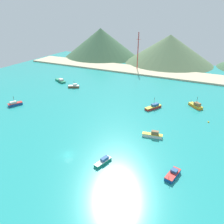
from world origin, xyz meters
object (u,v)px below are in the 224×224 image
fishing_boat_1 (61,81)px  buoy_0 (208,122)px  fishing_boat_4 (15,104)px  fishing_boat_2 (103,161)px  fishing_boat_8 (196,105)px  fishing_boat_6 (173,174)px  fishing_boat_7 (153,135)px  fishing_boat_5 (154,107)px  fishing_boat_3 (74,86)px  radio_tower (138,52)px

fishing_boat_1 → buoy_0: 103.00m
fishing_boat_4 → fishing_boat_2: bearing=-18.0°
fishing_boat_8 → buoy_0: bearing=-63.8°
fishing_boat_6 → fishing_boat_7: bearing=121.8°
fishing_boat_6 → fishing_boat_5: bearing=112.8°
fishing_boat_2 → buoy_0: 56.33m
fishing_boat_3 → fishing_boat_5: size_ratio=0.80×
fishing_boat_5 → buoy_0: 27.73m
fishing_boat_5 → buoy_0: bearing=-7.6°
fishing_boat_2 → fishing_boat_4: fishing_boat_4 is taller
fishing_boat_5 → radio_tower: (-34.78, 70.06, 14.84)m
fishing_boat_8 → fishing_boat_1: bearing=177.6°
fishing_boat_3 → radio_tower: size_ratio=0.25×
fishing_boat_2 → fishing_boat_4: (-66.43, 21.56, 0.20)m
fishing_boat_5 → fishing_boat_7: fishing_boat_5 is taller
fishing_boat_5 → fishing_boat_6: 51.05m
fishing_boat_3 → buoy_0: 86.06m
fishing_boat_3 → fishing_boat_5: 58.34m
radio_tower → fishing_boat_7: bearing=-66.5°
buoy_0 → radio_tower: bearing=130.2°
fishing_boat_4 → fishing_boat_5: size_ratio=0.79×
fishing_boat_8 → radio_tower: bearing=133.1°
fishing_boat_4 → fishing_boat_5: fishing_boat_5 is taller
fishing_boat_4 → buoy_0: (96.91, 25.81, -0.85)m
fishing_boat_4 → fishing_boat_6: size_ratio=1.07×
fishing_boat_7 → fishing_boat_5: bearing=105.5°
fishing_boat_2 → fishing_boat_5: 51.10m
fishing_boat_3 → fishing_boat_6: bearing=-36.0°
fishing_boat_3 → fishing_boat_5: fishing_boat_5 is taller
fishing_boat_1 → fishing_boat_3: fishing_boat_3 is taller
fishing_boat_5 → fishing_boat_8: bearing=29.8°
fishing_boat_4 → fishing_boat_8: size_ratio=0.95×
fishing_boat_6 → fishing_boat_3: bearing=144.0°
fishing_boat_2 → buoy_0: fishing_boat_2 is taller
fishing_boat_4 → fishing_boat_6: (89.22, -17.59, -0.16)m
fishing_boat_3 → radio_tower: (22.83, 60.84, 14.86)m
fishing_boat_8 → fishing_boat_7: bearing=-107.8°
fishing_boat_1 → fishing_boat_6: fishing_boat_6 is taller
fishing_boat_6 → fishing_boat_7: (-12.23, 19.72, 0.21)m
fishing_boat_1 → fishing_boat_5: bearing=-11.8°
fishing_boat_5 → fishing_boat_8: size_ratio=1.21×
fishing_boat_2 → fishing_boat_6: (22.79, 3.96, 0.05)m
fishing_boat_3 → fishing_boat_2: bearing=-47.8°
fishing_boat_2 → fishing_boat_5: size_ratio=0.73×
fishing_boat_7 → fishing_boat_3: bearing=150.7°
fishing_boat_6 → buoy_0: fishing_boat_6 is taller
fishing_boat_2 → fishing_boat_8: size_ratio=0.88×
fishing_boat_2 → fishing_boat_7: size_ratio=0.83×
fishing_boat_5 → fishing_boat_1: bearing=168.2°
fishing_boat_6 → radio_tower: 130.07m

